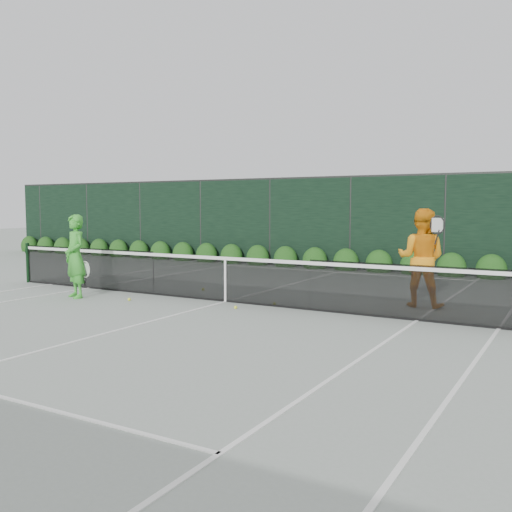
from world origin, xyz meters
The scene contains 8 objects.
ground centered at (0.00, 0.00, 0.00)m, with size 80.00×80.00×0.00m, color gray.
tennis_net centered at (-0.02, 0.00, 0.53)m, with size 12.90×0.10×1.07m.
player_woman centered at (-3.24, -1.20, 0.94)m, with size 0.80×0.66×1.88m.
player_man centered at (3.79, 1.53, 1.01)m, with size 1.00×0.78×2.02m.
court_lines centered at (0.00, 0.00, 0.01)m, with size 11.03×23.83×0.01m.
windscreen_fence centered at (0.00, -2.71, 1.51)m, with size 32.00×21.07×3.06m.
hedge_row centered at (0.00, 7.15, 0.23)m, with size 31.66×0.65×0.94m.
tennis_balls centered at (-0.38, -0.08, 0.03)m, with size 3.08×2.13×0.07m.
Camera 1 is at (6.67, -10.22, 2.06)m, focal length 40.00 mm.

